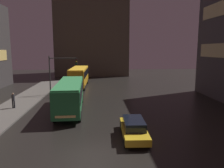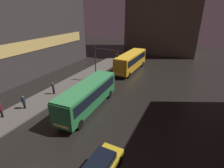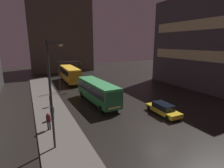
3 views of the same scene
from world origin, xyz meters
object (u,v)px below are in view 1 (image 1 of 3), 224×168
object	(u,v)px
car_taxi	(134,128)
traffic_light_main	(60,68)
bus_far	(79,75)
pedestrian_near	(13,99)
bus_near	(70,93)

from	to	relation	value
car_taxi	traffic_light_main	size ratio (longest dim) A/B	0.85
bus_far	pedestrian_near	world-z (taller)	bus_far
pedestrian_near	traffic_light_main	size ratio (longest dim) A/B	0.30
car_taxi	traffic_light_main	xyz separation A→B (m)	(-8.02, 15.79, 3.17)
traffic_light_main	bus_near	bearing A→B (deg)	-73.94
bus_near	pedestrian_near	xyz separation A→B (m)	(-6.34, 1.09, -0.82)
bus_far	car_taxi	bearing A→B (deg)	105.73
car_taxi	pedestrian_near	size ratio (longest dim) A/B	2.85
car_taxi	pedestrian_near	bearing A→B (deg)	-34.14
bus_far	car_taxi	size ratio (longest dim) A/B	2.18
pedestrian_near	bus_far	bearing A→B (deg)	-25.71
pedestrian_near	car_taxi	bearing A→B (deg)	-128.94
bus_near	bus_far	world-z (taller)	bus_far
bus_near	bus_far	bearing A→B (deg)	-91.05
bus_near	pedestrian_near	size ratio (longest dim) A/B	6.04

